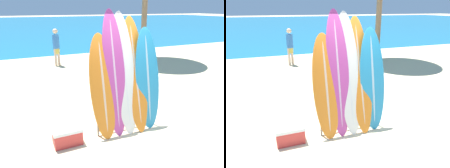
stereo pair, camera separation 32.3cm
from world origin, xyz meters
TOP-DOWN VIEW (x-y plane):
  - ground_plane at (0.00, 0.00)m, footprint 160.00×160.00m
  - ocean_water at (0.00, 37.92)m, footprint 120.00×60.00m
  - surfboard_rack at (-0.27, 0.22)m, footprint 1.39×0.04m
  - surfboard_slot_0 at (-0.80, 0.25)m, footprint 0.56×0.58m
  - surfboard_slot_1 at (-0.53, 0.30)m, footprint 0.49×0.65m
  - surfboard_slot_2 at (-0.28, 0.32)m, footprint 0.50×0.76m
  - surfboard_slot_3 at (-0.02, 0.32)m, footprint 0.51×0.81m
  - surfboard_slot_4 at (0.26, 0.26)m, footprint 0.59×0.52m
  - person_near_water at (-0.61, 6.67)m, footprint 0.29×0.26m
  - person_mid_beach at (0.70, 3.73)m, footprint 0.23×0.29m
  - cooler_box at (-1.61, 0.22)m, footprint 0.58×0.39m

SIDE VIEW (x-z plane):
  - ground_plane at x=0.00m, z-range 0.00..0.00m
  - ocean_water at x=0.00m, z-range 0.00..0.01m
  - cooler_box at x=-1.61m, z-range 0.00..0.36m
  - surfboard_rack at x=-0.27m, z-range 0.03..0.85m
  - person_mid_beach at x=0.70m, z-range 0.08..1.80m
  - person_near_water at x=-0.61m, z-range 0.08..1.80m
  - surfboard_slot_0 at x=-0.80m, z-range 0.00..2.16m
  - surfboard_slot_4 at x=0.26m, z-range 0.00..2.24m
  - surfboard_slot_3 at x=-0.02m, z-range 0.00..2.46m
  - surfboard_slot_2 at x=-0.28m, z-range 0.00..2.56m
  - surfboard_slot_1 at x=-0.53m, z-range 0.00..2.61m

